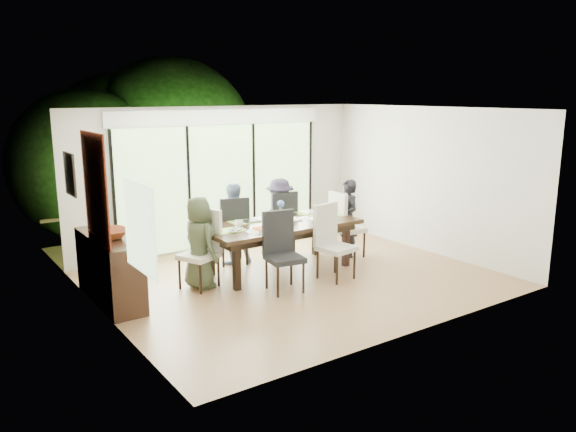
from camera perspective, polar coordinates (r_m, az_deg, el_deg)
floor at (r=9.10m, az=0.90°, el=-6.47°), size 6.00×5.00×0.01m
ceiling at (r=8.62m, az=0.96°, el=10.84°), size 6.00×5.00×0.01m
wall_back at (r=10.87m, az=-6.81°, el=3.91°), size 6.00×0.02×2.70m
wall_front at (r=6.92m, az=13.12°, el=-1.22°), size 6.00×0.02×2.70m
wall_left at (r=7.46m, az=-18.24°, el=-0.55°), size 0.02×5.00×2.70m
wall_right at (r=10.77m, az=14.09°, el=3.55°), size 0.02×5.00×2.70m
glass_doors at (r=10.86m, az=-6.69°, el=3.11°), size 4.20×0.02×2.30m
blinds_header at (r=10.72m, az=-6.84°, el=9.97°), size 4.40×0.06×0.28m
mullion_a at (r=10.05m, az=-17.28°, el=1.88°), size 0.05×0.04×2.30m
mullion_b at (r=10.55m, az=-10.02°, el=2.72°), size 0.05×0.04×2.30m
mullion_c at (r=11.19m, az=-3.50°, el=3.44°), size 0.05×0.04×2.30m
mullion_d at (r=11.97m, az=2.25°, el=4.04°), size 0.05×0.04×2.30m
side_window at (r=6.32m, az=-14.83°, el=-1.20°), size 0.02×0.90×1.00m
deck at (r=11.93m, az=-8.65°, el=-2.25°), size 6.00×1.80×0.10m
rail_top at (r=12.51m, az=-10.36°, el=1.19°), size 6.00×0.08×0.06m
foliage_left at (r=12.71m, az=-19.84°, el=4.90°), size 3.20×3.20×3.20m
foliage_mid at (r=13.95m, az=-11.80°, el=7.47°), size 4.00×4.00×4.00m
foliage_right at (r=14.11m, az=-3.65°, el=5.55°), size 2.80×2.80×2.80m
foliage_far at (r=14.27m, az=-16.60°, el=6.59°), size 3.60×3.60×3.60m
table_top at (r=9.33m, az=-0.82°, el=-0.89°), size 2.65×1.21×0.07m
table_apron at (r=9.35m, az=-0.81°, el=-1.48°), size 2.43×0.99×0.11m
table_leg_fl at (r=8.54m, az=-5.24°, el=-5.09°), size 0.10×0.10×0.76m
table_leg_fr at (r=9.74m, az=5.90°, el=-2.90°), size 0.10×0.10×0.76m
table_leg_bl at (r=9.27m, az=-7.87°, el=-3.74°), size 0.10×0.10×0.76m
table_leg_br at (r=10.38m, az=2.82°, el=-1.88°), size 0.10×0.10×0.76m
chair_left_end at (r=8.66m, az=-9.10°, el=-3.39°), size 0.66×0.66×1.21m
chair_right_end at (r=10.26m, az=6.16°, el=-0.81°), size 0.55×0.55×1.21m
chair_far_left at (r=9.85m, az=-5.75°, el=-1.36°), size 0.62×0.62×1.21m
chair_far_right at (r=10.36m, az=-0.91°, el=-0.61°), size 0.58×0.58×1.21m
chair_near_left at (r=8.41m, az=-0.34°, el=-3.71°), size 0.58×0.58×1.21m
chair_near_right at (r=8.99m, az=4.94°, el=-2.69°), size 0.58×0.58×1.21m
person_left_end at (r=8.64m, az=-9.00°, el=-2.70°), size 0.49×0.71×1.42m
person_right_end at (r=10.23m, az=6.09°, el=-0.25°), size 0.54×0.73×1.42m
person_far_left at (r=9.81m, az=-5.70°, el=-0.78°), size 0.71×0.49×1.42m
person_far_right at (r=10.32m, az=-0.85°, el=-0.07°), size 0.69×0.45×1.42m
placemat_left at (r=8.84m, az=-5.94°, el=-1.47°), size 0.49×0.35×0.01m
placemat_right at (r=9.87m, az=3.77°, el=0.04°), size 0.49×0.35×0.01m
placemat_far_l at (r=9.42m, az=-4.45°, el=-0.57°), size 0.49×0.35×0.01m
placemat_far_r at (r=9.95m, az=0.53°, el=0.16°), size 0.49×0.35×0.01m
placemat_paper at (r=8.79m, az=-2.71°, el=-1.50°), size 0.49×0.35×0.01m
tablet_far_l at (r=9.43m, az=-3.77°, el=-0.49°), size 0.29×0.20×0.01m
tablet_far_r at (r=9.88m, az=0.46°, el=0.13°), size 0.26×0.19×0.01m
papers at (r=9.68m, az=2.79°, el=-0.20°), size 0.33×0.24×0.00m
platter_base at (r=8.78m, az=-2.71°, el=-1.40°), size 0.29×0.29×0.03m
platter_snacks at (r=8.78m, az=-2.71°, el=-1.27°), size 0.22×0.22×0.02m
vase at (r=9.38m, az=-0.74°, el=-0.21°), size 0.09×0.09×0.13m
hyacinth_stems at (r=9.35m, az=-0.74°, el=0.59°), size 0.04×0.04×0.18m
hyacinth_blooms at (r=9.33m, az=-0.74°, el=1.25°), size 0.12×0.12×0.12m
laptop at (r=8.80m, az=-5.05°, el=-1.44°), size 0.43×0.41×0.03m
cup_a at (r=9.08m, az=-5.02°, el=-0.76°), size 0.19×0.19×0.11m
cup_b at (r=9.31m, az=0.29°, el=-0.39°), size 0.15×0.15×0.10m
cup_c at (r=9.85m, az=2.72°, el=0.32°), size 0.18×0.18×0.11m
book at (r=9.50m, az=0.27°, el=-0.39°), size 0.19×0.25×0.02m
sideboard at (r=8.43m, az=-17.65°, el=-5.18°), size 0.48×1.71×0.96m
bowl at (r=8.19m, az=-17.69°, el=-1.74°), size 0.51×0.51×0.12m
candlestick_base at (r=8.62m, az=-18.56°, el=-1.39°), size 0.11×0.11×0.04m
candlestick_shaft at (r=8.49m, az=-18.88°, el=3.03°), size 0.03×0.03×1.33m
candlestick_pan at (r=8.42m, az=-19.19°, el=7.47°), size 0.11×0.11×0.03m
candle at (r=8.41m, az=-19.22°, el=7.90°), size 0.04×0.04×0.11m
tapestry at (r=7.78m, az=-18.98°, el=2.55°), size 0.02×1.00×1.50m
art_frame at (r=9.02m, az=-21.29°, el=3.98°), size 0.03×0.55×0.65m
art_canvas at (r=9.02m, az=-21.17°, el=3.99°), size 0.01×0.45×0.55m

